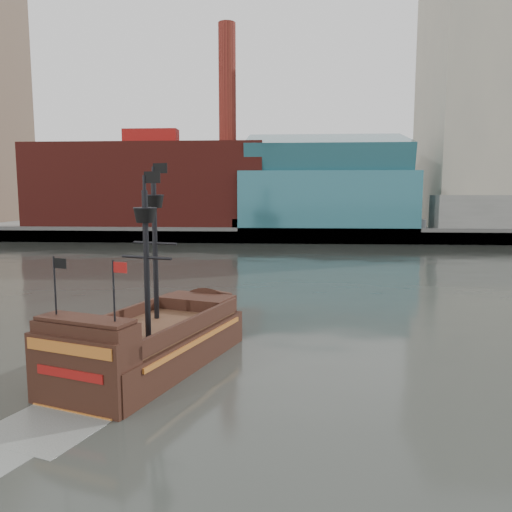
{
  "coord_description": "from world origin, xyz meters",
  "views": [
    {
      "loc": [
        3.55,
        -20.35,
        8.33
      ],
      "look_at": [
        1.29,
        13.84,
        4.0
      ],
      "focal_mm": 35.0,
      "sensor_mm": 36.0,
      "label": 1
    }
  ],
  "objects": [
    {
      "name": "ground",
      "position": [
        0.0,
        0.0,
        0.0
      ],
      "size": [
        400.0,
        400.0,
        0.0
      ],
      "primitive_type": "plane",
      "color": "#252823",
      "rests_on": "ground"
    },
    {
      "name": "promenade_far",
      "position": [
        0.0,
        92.0,
        1.0
      ],
      "size": [
        220.0,
        60.0,
        2.0
      ],
      "primitive_type": "cube",
      "color": "slate",
      "rests_on": "ground"
    },
    {
      "name": "seawall",
      "position": [
        0.0,
        62.5,
        1.3
      ],
      "size": [
        220.0,
        1.0,
        2.6
      ],
      "primitive_type": "cube",
      "color": "#4C4C49",
      "rests_on": "ground"
    },
    {
      "name": "skyline",
      "position": [
        5.21,
        84.56,
        24.55
      ],
      "size": [
        149.0,
        45.0,
        62.0
      ],
      "color": "brown",
      "rests_on": "promenade_far"
    },
    {
      "name": "pirate_ship",
      "position": [
        -2.98,
        2.4,
        0.95
      ],
      "size": [
        8.42,
        14.63,
        10.5
      ],
      "rotation": [
        0.0,
        0.0,
        -0.32
      ],
      "color": "black",
      "rests_on": "ground"
    }
  ]
}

